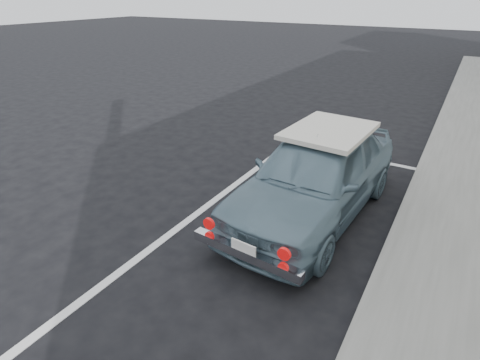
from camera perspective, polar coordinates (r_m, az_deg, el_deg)
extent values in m
cube|color=silver|center=(8.23, 16.54, 3.55)|extent=(3.00, 0.12, 0.01)
cube|color=silver|center=(5.90, -6.48, -5.05)|extent=(0.12, 7.00, 0.01)
imported|color=slate|center=(5.70, 11.42, 0.83)|extent=(1.79, 3.93, 1.31)
cube|color=silver|center=(5.81, 13.51, 7.37)|extent=(1.17, 1.53, 0.07)
cube|color=silver|center=(4.42, 0.86, -11.16)|extent=(1.47, 0.21, 0.12)
cube|color=white|center=(4.33, 0.53, -10.42)|extent=(0.33, 0.04, 0.17)
cylinder|color=red|center=(4.51, -4.75, -6.65)|extent=(0.15, 0.05, 0.15)
cylinder|color=red|center=(4.06, 6.75, -11.15)|extent=(0.15, 0.05, 0.15)
cylinder|color=red|center=(4.62, -4.66, -8.51)|extent=(0.12, 0.05, 0.12)
cylinder|color=red|center=(4.17, 6.61, -13.10)|extent=(0.12, 0.05, 0.12)
ellipsoid|color=#61574A|center=(4.79, 2.20, -12.00)|extent=(0.31, 0.37, 0.19)
sphere|color=#61574A|center=(4.68, 0.83, -12.01)|extent=(0.12, 0.12, 0.12)
cone|color=#61574A|center=(4.66, 0.59, -11.22)|extent=(0.04, 0.04, 0.05)
cone|color=#61574A|center=(4.62, 1.08, -11.63)|extent=(0.04, 0.04, 0.05)
cylinder|color=#61574A|center=(4.88, 4.04, -12.17)|extent=(0.03, 0.21, 0.03)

